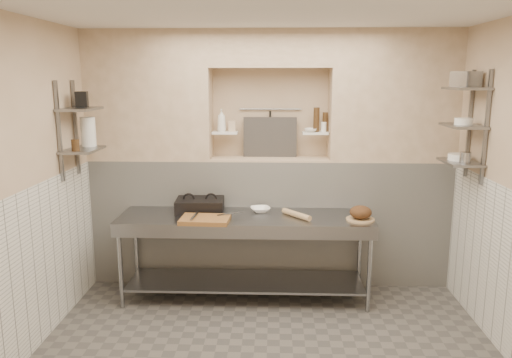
{
  "coord_description": "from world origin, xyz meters",
  "views": [
    {
      "loc": [
        0.05,
        -3.76,
        2.3
      ],
      "look_at": [
        -0.12,
        0.9,
        1.35
      ],
      "focal_mm": 35.0,
      "sensor_mm": 36.0,
      "label": 1
    }
  ],
  "objects_px": {
    "prep_table": "(245,240)",
    "cutting_board": "(205,220)",
    "bread_loaf": "(361,212)",
    "bottle_soap": "(221,120)",
    "mixing_bowl": "(260,210)",
    "rolling_pin": "(296,215)",
    "jug_left": "(88,132)",
    "bowl_alcove": "(310,130)",
    "panini_press": "(200,205)"
  },
  "relations": [
    {
      "from": "bread_loaf",
      "to": "bottle_soap",
      "type": "distance_m",
      "value": 1.81
    },
    {
      "from": "bread_loaf",
      "to": "rolling_pin",
      "type": "bearing_deg",
      "value": 173.12
    },
    {
      "from": "panini_press",
      "to": "rolling_pin",
      "type": "xyz_separation_m",
      "value": [
        1.02,
        -0.2,
        -0.04
      ]
    },
    {
      "from": "panini_press",
      "to": "mixing_bowl",
      "type": "relative_size",
      "value": 2.49
    },
    {
      "from": "panini_press",
      "to": "bottle_soap",
      "type": "bearing_deg",
      "value": 59.3
    },
    {
      "from": "prep_table",
      "to": "jug_left",
      "type": "xyz_separation_m",
      "value": [
        -1.59,
        0.04,
        1.12
      ]
    },
    {
      "from": "cutting_board",
      "to": "panini_press",
      "type": "bearing_deg",
      "value": 105.43
    },
    {
      "from": "panini_press",
      "to": "bottle_soap",
      "type": "xyz_separation_m",
      "value": [
        0.2,
        0.38,
        0.87
      ]
    },
    {
      "from": "rolling_pin",
      "to": "bread_loaf",
      "type": "relative_size",
      "value": 1.79
    },
    {
      "from": "cutting_board",
      "to": "bowl_alcove",
      "type": "distance_m",
      "value": 1.54
    },
    {
      "from": "prep_table",
      "to": "bottle_soap",
      "type": "height_order",
      "value": "bottle_soap"
    },
    {
      "from": "bottle_soap",
      "to": "mixing_bowl",
      "type": "bearing_deg",
      "value": -40.57
    },
    {
      "from": "cutting_board",
      "to": "mixing_bowl",
      "type": "distance_m",
      "value": 0.66
    },
    {
      "from": "bowl_alcove",
      "to": "cutting_board",
      "type": "bearing_deg",
      "value": -144.97
    },
    {
      "from": "cutting_board",
      "to": "bread_loaf",
      "type": "height_order",
      "value": "bread_loaf"
    },
    {
      "from": "rolling_pin",
      "to": "bottle_soap",
      "type": "relative_size",
      "value": 1.58
    },
    {
      "from": "rolling_pin",
      "to": "cutting_board",
      "type": "bearing_deg",
      "value": -168.13
    },
    {
      "from": "rolling_pin",
      "to": "bread_loaf",
      "type": "distance_m",
      "value": 0.64
    },
    {
      "from": "bowl_alcove",
      "to": "bread_loaf",
      "type": "bearing_deg",
      "value": -53.53
    },
    {
      "from": "mixing_bowl",
      "to": "bread_loaf",
      "type": "relative_size",
      "value": 0.95
    },
    {
      "from": "prep_table",
      "to": "panini_press",
      "type": "height_order",
      "value": "panini_press"
    },
    {
      "from": "jug_left",
      "to": "rolling_pin",
      "type": "bearing_deg",
      "value": -1.7
    },
    {
      "from": "prep_table",
      "to": "bottle_soap",
      "type": "relative_size",
      "value": 10.48
    },
    {
      "from": "bread_loaf",
      "to": "bowl_alcove",
      "type": "relative_size",
      "value": 1.63
    },
    {
      "from": "rolling_pin",
      "to": "bread_loaf",
      "type": "bearing_deg",
      "value": -6.88
    },
    {
      "from": "mixing_bowl",
      "to": "bowl_alcove",
      "type": "bearing_deg",
      "value": 33.82
    },
    {
      "from": "panini_press",
      "to": "cutting_board",
      "type": "xyz_separation_m",
      "value": [
        0.11,
        -0.39,
        -0.05
      ]
    },
    {
      "from": "cutting_board",
      "to": "jug_left",
      "type": "height_order",
      "value": "jug_left"
    },
    {
      "from": "prep_table",
      "to": "cutting_board",
      "type": "height_order",
      "value": "cutting_board"
    },
    {
      "from": "prep_table",
      "to": "cutting_board",
      "type": "distance_m",
      "value": 0.52
    },
    {
      "from": "cutting_board",
      "to": "mixing_bowl",
      "type": "xyz_separation_m",
      "value": [
        0.54,
        0.39,
        0.0
      ]
    },
    {
      "from": "bread_loaf",
      "to": "jug_left",
      "type": "distance_m",
      "value": 2.87
    },
    {
      "from": "panini_press",
      "to": "jug_left",
      "type": "distance_m",
      "value": 1.36
    },
    {
      "from": "bowl_alcove",
      "to": "jug_left",
      "type": "xyz_separation_m",
      "value": [
        -2.28,
        -0.5,
        0.03
      ]
    },
    {
      "from": "rolling_pin",
      "to": "bread_loaf",
      "type": "height_order",
      "value": "bread_loaf"
    },
    {
      "from": "bread_loaf",
      "to": "panini_press",
      "type": "bearing_deg",
      "value": 170.63
    },
    {
      "from": "panini_press",
      "to": "bottle_soap",
      "type": "height_order",
      "value": "bottle_soap"
    },
    {
      "from": "panini_press",
      "to": "bread_loaf",
      "type": "bearing_deg",
      "value": -12.35
    },
    {
      "from": "jug_left",
      "to": "bowl_alcove",
      "type": "bearing_deg",
      "value": 12.31
    },
    {
      "from": "prep_table",
      "to": "bowl_alcove",
      "type": "distance_m",
      "value": 1.4
    },
    {
      "from": "prep_table",
      "to": "bottle_soap",
      "type": "bearing_deg",
      "value": 117.56
    },
    {
      "from": "cutting_board",
      "to": "rolling_pin",
      "type": "bearing_deg",
      "value": 11.87
    },
    {
      "from": "mixing_bowl",
      "to": "rolling_pin",
      "type": "bearing_deg",
      "value": -28.11
    },
    {
      "from": "bread_loaf",
      "to": "bottle_soap",
      "type": "xyz_separation_m",
      "value": [
        -1.45,
        0.65,
        0.85
      ]
    },
    {
      "from": "cutting_board",
      "to": "bread_loaf",
      "type": "relative_size",
      "value": 2.19
    },
    {
      "from": "panini_press",
      "to": "bowl_alcove",
      "type": "distance_m",
      "value": 1.45
    },
    {
      "from": "bottle_soap",
      "to": "panini_press",
      "type": "bearing_deg",
      "value": -117.71
    },
    {
      "from": "bottle_soap",
      "to": "jug_left",
      "type": "distance_m",
      "value": 1.4
    },
    {
      "from": "prep_table",
      "to": "rolling_pin",
      "type": "distance_m",
      "value": 0.6
    },
    {
      "from": "panini_press",
      "to": "jug_left",
      "type": "height_order",
      "value": "jug_left"
    }
  ]
}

